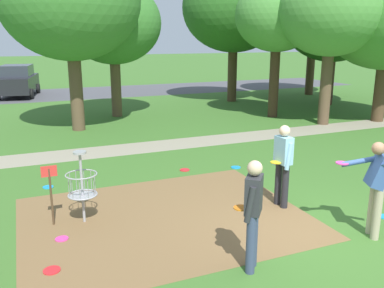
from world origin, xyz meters
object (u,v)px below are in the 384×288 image
(player_waiting_right, at_px, (283,161))
(frisbee_mid_grass, at_px, (236,167))
(player_foreground_watching, at_px, (377,183))
(frisbee_scattered_b, at_px, (48,187))
(tree_far_right, at_px, (70,1))
(parked_car_leftmost, at_px, (18,81))
(tree_near_left, at_px, (277,16))
(frisbee_far_right, at_px, (383,216))
(frisbee_scattered_a, at_px, (185,170))
(tree_mid_left, at_px, (234,8))
(frisbee_by_tee, at_px, (62,239))
(tree_mid_right, at_px, (315,11))
(tree_far_left, at_px, (334,18))
(disc_golf_basket, at_px, (79,185))
(frisbee_far_left, at_px, (52,270))
(tree_mid_center, at_px, (113,23))
(tree_far_center, at_px, (332,11))
(player_waiting_left, at_px, (253,209))

(player_waiting_right, xyz_separation_m, frisbee_mid_grass, (0.38, 2.62, -0.96))
(player_foreground_watching, height_order, frisbee_scattered_b, player_foreground_watching)
(player_waiting_right, distance_m, tree_far_right, 10.19)
(parked_car_leftmost, bearing_deg, frisbee_scattered_b, -88.42)
(player_waiting_right, xyz_separation_m, tree_near_left, (5.43, 8.51, 3.29))
(frisbee_far_right, height_order, frisbee_scattered_a, same)
(frisbee_scattered_b, height_order, tree_mid_left, tree_mid_left)
(frisbee_by_tee, distance_m, tree_mid_right, 21.55)
(tree_far_left, bearing_deg, frisbee_by_tee, -144.93)
(disc_golf_basket, relative_size, tree_mid_right, 0.19)
(frisbee_far_left, height_order, tree_mid_center, tree_mid_center)
(player_foreground_watching, xyz_separation_m, frisbee_far_left, (-5.29, 0.99, -0.98))
(frisbee_by_tee, bearing_deg, frisbee_mid_grass, 26.87)
(frisbee_scattered_b, xyz_separation_m, tree_mid_center, (3.51, 8.29, 3.96))
(tree_near_left, height_order, parked_car_leftmost, tree_near_left)
(frisbee_far_right, bearing_deg, frisbee_mid_grass, 106.57)
(frisbee_scattered_b, bearing_deg, disc_golf_basket, -78.53)
(frisbee_scattered_a, distance_m, parked_car_leftmost, 17.31)
(frisbee_far_right, height_order, parked_car_leftmost, parked_car_leftmost)
(tree_near_left, bearing_deg, tree_far_left, 21.42)
(frisbee_scattered_b, bearing_deg, frisbee_scattered_a, -0.76)
(tree_far_center, xyz_separation_m, tree_far_right, (-9.27, 2.71, 0.28))
(tree_near_left, height_order, tree_far_left, tree_far_left)
(frisbee_scattered_a, relative_size, tree_far_center, 0.04)
(player_waiting_right, relative_size, tree_mid_center, 0.30)
(player_waiting_left, relative_size, frisbee_scattered_b, 6.99)
(player_foreground_watching, xyz_separation_m, frisbee_scattered_b, (-5.08, 4.75, -0.98))
(tree_near_left, bearing_deg, player_waiting_left, -124.94)
(frisbee_far_right, xyz_separation_m, tree_far_center, (4.88, 7.59, 4.36))
(frisbee_scattered_a, relative_size, frisbee_scattered_b, 1.05)
(frisbee_mid_grass, relative_size, frisbee_scattered_b, 1.06)
(tree_mid_center, bearing_deg, frisbee_by_tee, -107.42)
(frisbee_by_tee, bearing_deg, tree_far_left, 35.07)
(tree_mid_right, bearing_deg, frisbee_mid_grass, -134.96)
(player_waiting_right, distance_m, frisbee_scattered_a, 3.25)
(player_waiting_right, relative_size, frisbee_scattered_a, 6.64)
(player_foreground_watching, height_order, tree_far_center, tree_far_center)
(frisbee_mid_grass, relative_size, parked_car_leftmost, 0.06)
(frisbee_mid_grass, bearing_deg, player_waiting_left, -116.08)
(player_foreground_watching, xyz_separation_m, parked_car_leftmost, (-5.55, 21.54, -0.06))
(disc_golf_basket, xyz_separation_m, tree_far_left, (13.95, 9.51, 3.59))
(player_foreground_watching, bearing_deg, player_waiting_right, 111.80)
(frisbee_far_right, bearing_deg, tree_mid_center, 100.91)
(tree_mid_center, bearing_deg, tree_far_right, -131.50)
(tree_mid_right, relative_size, tree_far_left, 1.09)
(frisbee_scattered_a, relative_size, tree_near_left, 0.04)
(tree_far_left, relative_size, parked_car_leftmost, 1.47)
(disc_golf_basket, relative_size, frisbee_mid_grass, 5.35)
(frisbee_mid_grass, xyz_separation_m, tree_mid_right, (11.21, 11.23, 4.91))
(frisbee_far_right, distance_m, frisbee_scattered_a, 4.88)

